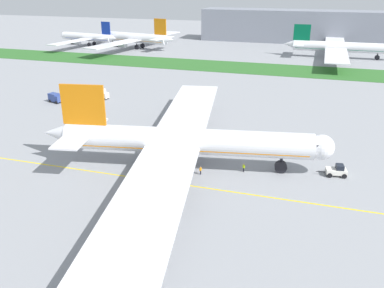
{
  "coord_description": "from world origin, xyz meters",
  "views": [
    {
      "loc": [
        24.47,
        -64.65,
        34.59
      ],
      "look_at": [
        1.47,
        9.06,
        3.49
      ],
      "focal_mm": 38.45,
      "sensor_mm": 36.0,
      "label": 1
    }
  ],
  "objects_px": {
    "parked_airliner_far_left": "(88,37)",
    "parked_airliner_far_right": "(339,47)",
    "ground_crew_wingwalker_port": "(143,165)",
    "service_truck_fuel_bowser": "(55,98)",
    "airliner_foreground": "(182,141)",
    "service_truck_baggage_loader": "(101,94)",
    "parked_airliner_far_centre": "(136,38)",
    "ground_crew_marshaller_front": "(201,170)",
    "ground_crew_wingwalker_starboard": "(244,167)",
    "pushback_tug": "(337,171)"
  },
  "relations": [
    {
      "from": "ground_crew_wingwalker_port",
      "to": "ground_crew_wingwalker_starboard",
      "type": "height_order",
      "value": "ground_crew_wingwalker_starboard"
    },
    {
      "from": "ground_crew_marshaller_front",
      "to": "parked_airliner_far_right",
      "type": "height_order",
      "value": "parked_airliner_far_right"
    },
    {
      "from": "airliner_foreground",
      "to": "parked_airliner_far_left",
      "type": "relative_size",
      "value": 1.53
    },
    {
      "from": "ground_crew_wingwalker_starboard",
      "to": "service_truck_baggage_loader",
      "type": "xyz_separation_m",
      "value": [
        -51.85,
        38.12,
        0.61
      ]
    },
    {
      "from": "service_truck_baggage_loader",
      "to": "parked_airliner_far_left",
      "type": "bearing_deg",
      "value": 122.24
    },
    {
      "from": "parked_airliner_far_left",
      "to": "parked_airliner_far_right",
      "type": "height_order",
      "value": "parked_airliner_far_right"
    },
    {
      "from": "service_truck_baggage_loader",
      "to": "service_truck_fuel_bowser",
      "type": "xyz_separation_m",
      "value": [
        -11.16,
        -7.45,
        -0.2
      ]
    },
    {
      "from": "ground_crew_wingwalker_port",
      "to": "parked_airliner_far_left",
      "type": "xyz_separation_m",
      "value": [
        -93.42,
        138.98,
        3.5
      ]
    },
    {
      "from": "airliner_foreground",
      "to": "ground_crew_marshaller_front",
      "type": "bearing_deg",
      "value": -25.5
    },
    {
      "from": "airliner_foreground",
      "to": "ground_crew_wingwalker_port",
      "type": "bearing_deg",
      "value": -152.79
    },
    {
      "from": "ground_crew_wingwalker_port",
      "to": "service_truck_fuel_bowser",
      "type": "height_order",
      "value": "service_truck_fuel_bowser"
    },
    {
      "from": "parked_airliner_far_left",
      "to": "parked_airliner_far_centre",
      "type": "bearing_deg",
      "value": -2.67
    },
    {
      "from": "ground_crew_marshaller_front",
      "to": "ground_crew_wingwalker_starboard",
      "type": "distance_m",
      "value": 8.4
    },
    {
      "from": "ground_crew_marshaller_front",
      "to": "parked_airliner_far_left",
      "type": "xyz_separation_m",
      "value": [
        -104.71,
        137.55,
        3.52
      ]
    },
    {
      "from": "service_truck_baggage_loader",
      "to": "parked_airliner_far_right",
      "type": "height_order",
      "value": "parked_airliner_far_right"
    },
    {
      "from": "pushback_tug",
      "to": "service_truck_baggage_loader",
      "type": "bearing_deg",
      "value": 153.46
    },
    {
      "from": "pushback_tug",
      "to": "parked_airliner_far_right",
      "type": "xyz_separation_m",
      "value": [
        2.17,
        130.97,
        4.02
      ]
    },
    {
      "from": "ground_crew_wingwalker_port",
      "to": "service_truck_fuel_bowser",
      "type": "relative_size",
      "value": 0.35
    },
    {
      "from": "parked_airliner_far_centre",
      "to": "parked_airliner_far_right",
      "type": "height_order",
      "value": "parked_airliner_far_centre"
    },
    {
      "from": "pushback_tug",
      "to": "ground_crew_wingwalker_starboard",
      "type": "height_order",
      "value": "pushback_tug"
    },
    {
      "from": "airliner_foreground",
      "to": "ground_crew_wingwalker_starboard",
      "type": "height_order",
      "value": "airliner_foreground"
    },
    {
      "from": "ground_crew_wingwalker_port",
      "to": "service_truck_baggage_loader",
      "type": "height_order",
      "value": "service_truck_baggage_loader"
    },
    {
      "from": "airliner_foreground",
      "to": "parked_airliner_far_centre",
      "type": "height_order",
      "value": "airliner_foreground"
    },
    {
      "from": "service_truck_baggage_loader",
      "to": "parked_airliner_far_left",
      "type": "height_order",
      "value": "parked_airliner_far_left"
    },
    {
      "from": "ground_crew_wingwalker_starboard",
      "to": "parked_airliner_far_left",
      "type": "relative_size",
      "value": 0.03
    },
    {
      "from": "ground_crew_marshaller_front",
      "to": "parked_airliner_far_left",
      "type": "distance_m",
      "value": 172.91
    },
    {
      "from": "parked_airliner_far_right",
      "to": "pushback_tug",
      "type": "bearing_deg",
      "value": -90.95
    },
    {
      "from": "service_truck_baggage_loader",
      "to": "parked_airliner_far_centre",
      "type": "height_order",
      "value": "parked_airliner_far_centre"
    },
    {
      "from": "ground_crew_wingwalker_starboard",
      "to": "parked_airliner_far_centre",
      "type": "height_order",
      "value": "parked_airliner_far_centre"
    },
    {
      "from": "ground_crew_marshaller_front",
      "to": "parked_airliner_far_left",
      "type": "bearing_deg",
      "value": 127.28
    },
    {
      "from": "ground_crew_marshaller_front",
      "to": "service_truck_fuel_bowser",
      "type": "distance_m",
      "value": 65.12
    },
    {
      "from": "parked_airliner_far_right",
      "to": "service_truck_baggage_loader",
      "type": "bearing_deg",
      "value": -126.36
    },
    {
      "from": "ground_crew_wingwalker_starboard",
      "to": "service_truck_baggage_loader",
      "type": "height_order",
      "value": "service_truck_baggage_loader"
    },
    {
      "from": "ground_crew_wingwalker_port",
      "to": "parked_airliner_far_right",
      "type": "xyz_separation_m",
      "value": [
        38.13,
        139.65,
        4.01
      ]
    },
    {
      "from": "ground_crew_wingwalker_port",
      "to": "ground_crew_marshaller_front",
      "type": "distance_m",
      "value": 11.38
    },
    {
      "from": "airliner_foreground",
      "to": "service_truck_fuel_bowser",
      "type": "height_order",
      "value": "airliner_foreground"
    },
    {
      "from": "parked_airliner_far_left",
      "to": "parked_airliner_far_right",
      "type": "bearing_deg",
      "value": 0.29
    },
    {
      "from": "airliner_foreground",
      "to": "service_truck_baggage_loader",
      "type": "height_order",
      "value": "airliner_foreground"
    },
    {
      "from": "service_truck_fuel_bowser",
      "to": "ground_crew_marshaller_front",
      "type": "bearing_deg",
      "value": -31.71
    },
    {
      "from": "pushback_tug",
      "to": "parked_airliner_far_centre",
      "type": "distance_m",
      "value": 163.32
    },
    {
      "from": "parked_airliner_far_left",
      "to": "parked_airliner_far_centre",
      "type": "height_order",
      "value": "parked_airliner_far_centre"
    },
    {
      "from": "pushback_tug",
      "to": "ground_crew_wingwalker_port",
      "type": "bearing_deg",
      "value": -166.42
    },
    {
      "from": "airliner_foreground",
      "to": "ground_crew_wingwalker_port",
      "type": "xyz_separation_m",
      "value": [
        -6.87,
        -3.53,
        -4.43
      ]
    },
    {
      "from": "airliner_foreground",
      "to": "parked_airliner_far_left",
      "type": "height_order",
      "value": "airliner_foreground"
    },
    {
      "from": "airliner_foreground",
      "to": "service_truck_baggage_loader",
      "type": "xyz_separation_m",
      "value": [
        -39.82,
        39.57,
        -3.78
      ]
    },
    {
      "from": "ground_crew_wingwalker_starboard",
      "to": "service_truck_baggage_loader",
      "type": "relative_size",
      "value": 0.36
    },
    {
      "from": "ground_crew_wingwalker_starboard",
      "to": "parked_airliner_far_left",
      "type": "bearing_deg",
      "value": 129.97
    },
    {
      "from": "ground_crew_wingwalker_port",
      "to": "ground_crew_wingwalker_starboard",
      "type": "bearing_deg",
      "value": 14.77
    },
    {
      "from": "ground_crew_wingwalker_port",
      "to": "service_truck_fuel_bowser",
      "type": "bearing_deg",
      "value": 141.05
    },
    {
      "from": "airliner_foreground",
      "to": "service_truck_fuel_bowser",
      "type": "distance_m",
      "value": 60.38
    }
  ]
}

